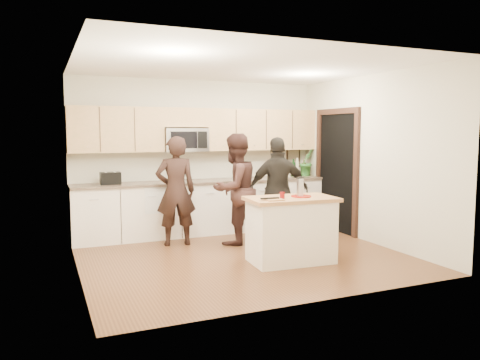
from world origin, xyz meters
name	(u,v)px	position (x,y,z in m)	size (l,w,h in m)	color
floor	(242,256)	(0.00, 0.00, 0.00)	(4.50, 4.50, 0.00)	brown
room_shell	(242,136)	(0.00, 0.00, 1.73)	(4.52, 4.02, 2.71)	beige
back_cabinetry	(205,207)	(0.00, 1.69, 0.47)	(4.50, 0.66, 0.94)	white
upper_cabinetry	(203,129)	(0.03, 1.83, 1.84)	(4.50, 0.33, 0.75)	tan
microwave	(185,140)	(-0.31, 1.80, 1.65)	(0.76, 0.41, 0.40)	silver
doorway	(337,167)	(2.23, 0.90, 1.16)	(0.06, 1.25, 2.20)	black
framed_picture	(293,158)	(1.95, 1.98, 1.28)	(0.30, 0.03, 0.38)	black
dish_towel	(153,192)	(-0.95, 1.50, 0.80)	(0.34, 0.60, 0.48)	white
island	(291,229)	(0.49, -0.56, 0.45)	(1.24, 0.78, 0.90)	white
red_plate	(301,196)	(0.63, -0.57, 0.91)	(0.27, 0.27, 0.02)	#9A150E
box_grater	(300,186)	(0.63, -0.54, 1.05)	(0.09, 0.06, 0.25)	silver
drink_glass	(282,195)	(0.31, -0.62, 0.95)	(0.07, 0.07, 0.09)	maroon
cutting_board	(274,200)	(0.14, -0.72, 0.91)	(0.22, 0.18, 0.02)	#B2764A
tongs	(270,198)	(0.09, -0.69, 0.93)	(0.25, 0.03, 0.02)	black
knife	(266,198)	(0.06, -0.64, 0.92)	(0.18, 0.03, 0.01)	silver
toaster	(110,178)	(-1.61, 1.67, 1.04)	(0.32, 0.21, 0.20)	black
bottle_cluster	(292,168)	(1.79, 1.73, 1.10)	(0.63, 0.19, 0.35)	#331D09
orchid	(307,162)	(2.10, 1.72, 1.21)	(0.30, 0.24, 0.54)	#31742E
woman_left	(176,191)	(-0.70, 1.01, 0.86)	(0.63, 0.41, 1.72)	black
woman_center	(235,189)	(0.19, 0.73, 0.88)	(0.86, 0.67, 1.76)	black
woman_right	(278,191)	(0.84, 0.50, 0.85)	(1.00, 0.42, 1.71)	black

